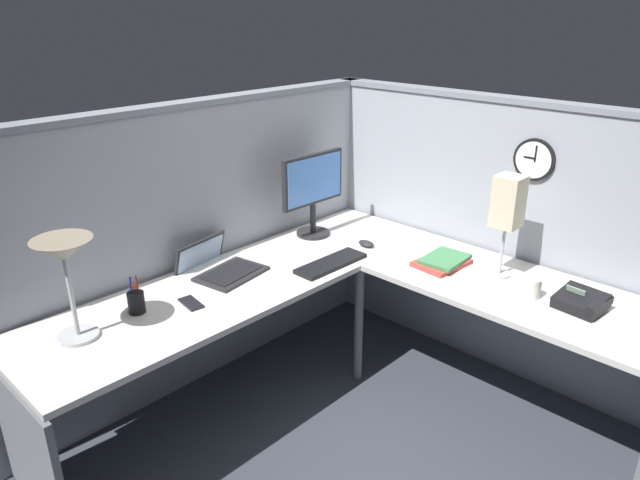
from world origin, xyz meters
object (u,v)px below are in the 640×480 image
computer_mouse (366,244)px  office_phone (582,302)px  coffee_mug (532,288)px  wall_clock (535,160)px  laptop (217,266)px  pen_cup (136,302)px  cell_phone (191,303)px  desk_lamp_paper (508,205)px  desk_lamp_dome (64,258)px  keyboard (331,263)px  monitor (313,188)px  book_stack (443,261)px

computer_mouse → office_phone: (0.10, -1.19, 0.02)m
coffee_mug → wall_clock: 0.68m
laptop → wall_clock: wall_clock is taller
pen_cup → cell_phone: pen_cup is taller
desk_lamp_paper → wall_clock: 0.32m
cell_phone → wall_clock: wall_clock is taller
desk_lamp_dome → desk_lamp_paper: 2.03m
keyboard → cell_phone: 0.79m
desk_lamp_dome → wall_clock: size_ratio=2.02×
office_phone → laptop: bearing=120.0°
office_phone → coffee_mug: bearing=99.3°
cell_phone → desk_lamp_paper: (1.28, -0.89, 0.38)m
desk_lamp_dome → cell_phone: desk_lamp_dome is taller
monitor → desk_lamp_dome: 1.53m
pen_cup → coffee_mug: (1.38, -1.23, -0.00)m
office_phone → wall_clock: 0.78m
coffee_mug → desk_lamp_paper: bearing=63.1°
monitor → laptop: monitor is taller
laptop → coffee_mug: laptop is taller
monitor → coffee_mug: size_ratio=5.21×
pen_cup → office_phone: 2.03m
keyboard → book_stack: (0.42, -0.43, 0.01)m
office_phone → wall_clock: wall_clock is taller
cell_phone → desk_lamp_paper: bearing=-26.6°
laptop → computer_mouse: laptop is taller
wall_clock → cell_phone: bearing=150.6°
desk_lamp_dome → pen_cup: (0.28, 0.01, -0.31)m
computer_mouse → desk_lamp_paper: bearing=-76.7°
laptop → office_phone: (0.89, -1.55, 0.01)m
desk_lamp_paper → keyboard: bearing=125.6°
office_phone → wall_clock: bearing=52.9°
pen_cup → computer_mouse: bearing=-11.2°
laptop → desk_lamp_paper: (0.97, -1.10, 0.36)m
laptop → wall_clock: (1.24, -1.08, 0.53)m
cell_phone → wall_clock: (1.55, -0.88, 0.55)m
desk_lamp_paper → wall_clock: bearing=3.1°
computer_mouse → desk_lamp_paper: 0.85m
keyboard → computer_mouse: size_ratio=4.13×
office_phone → coffee_mug: size_ratio=2.33×
cell_phone → book_stack: (1.19, -0.61, 0.02)m
cell_phone → laptop: bearing=41.8°
pen_cup → coffee_mug: bearing=-41.7°
keyboard → pen_cup: size_ratio=2.39×
book_stack → wall_clock: (0.37, -0.27, 0.54)m
cell_phone → coffee_mug: 1.62m
wall_clock → computer_mouse: bearing=121.7°
book_stack → wall_clock: wall_clock is taller
book_stack → wall_clock: size_ratio=1.36×
monitor → laptop: bearing=179.5°
computer_mouse → desk_lamp_dome: (-1.60, 0.25, 0.35)m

